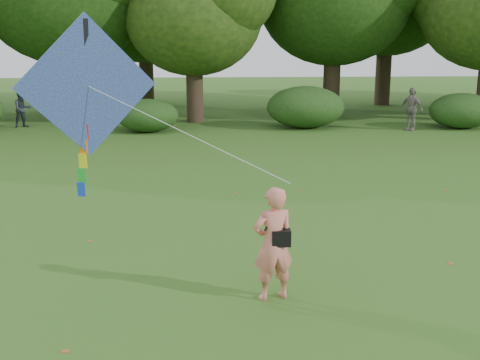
{
  "coord_description": "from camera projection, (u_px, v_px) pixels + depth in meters",
  "views": [
    {
      "loc": [
        -1.44,
        -8.92,
        4.18
      ],
      "look_at": [
        -0.83,
        2.0,
        1.5
      ],
      "focal_mm": 45.0,
      "sensor_mm": 36.0,
      "label": 1
    }
  ],
  "objects": [
    {
      "name": "man_kite_flyer",
      "position": [
        273.0,
        244.0,
        9.52
      ],
      "size": [
        0.78,
        0.62,
        1.87
      ],
      "primitive_type": "imported",
      "rotation": [
        0.0,
        0.0,
        3.43
      ],
      "color": "#E57B6C",
      "rests_on": "ground"
    },
    {
      "name": "ground",
      "position": [
        298.0,
        299.0,
        9.72
      ],
      "size": [
        100.0,
        100.0,
        0.0
      ],
      "primitive_type": "plane",
      "color": "#265114",
      "rests_on": "ground"
    },
    {
      "name": "crossbody_bag",
      "position": [
        281.0,
        237.0,
        9.47
      ],
      "size": [
        0.43,
        0.2,
        0.72
      ],
      "color": "black",
      "rests_on": "ground"
    },
    {
      "name": "fallen_leaves",
      "position": [
        278.0,
        214.0,
        14.23
      ],
      "size": [
        11.38,
        15.07,
        0.01
      ],
      "color": "#975B29",
      "rests_on": "ground"
    },
    {
      "name": "flying_kite",
      "position": [
        87.0,
        88.0,
        10.3
      ],
      "size": [
        4.44,
        2.13,
        3.19
      ],
      "color": "#2832AF",
      "rests_on": "ground"
    },
    {
      "name": "tree_line",
      "position": [
        266.0,
        4.0,
        30.67
      ],
      "size": [
        54.7,
        15.3,
        9.48
      ],
      "color": "#3A2D1E",
      "rests_on": "ground"
    },
    {
      "name": "bystander_left",
      "position": [
        22.0,
        109.0,
        27.12
      ],
      "size": [
        1.03,
        1.0,
        1.67
      ],
      "primitive_type": "imported",
      "rotation": [
        0.0,
        0.0,
        0.65
      ],
      "color": "#282E36",
      "rests_on": "ground"
    },
    {
      "name": "shrub_band",
      "position": [
        223.0,
        110.0,
        26.55
      ],
      "size": [
        39.15,
        3.22,
        1.88
      ],
      "color": "#264919",
      "rests_on": "ground"
    },
    {
      "name": "bystander_right",
      "position": [
        411.0,
        109.0,
        26.33
      ],
      "size": [
        1.07,
        1.13,
        1.88
      ],
      "primitive_type": "imported",
      "rotation": [
        0.0,
        0.0,
        -0.86
      ],
      "color": "gray",
      "rests_on": "ground"
    }
  ]
}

